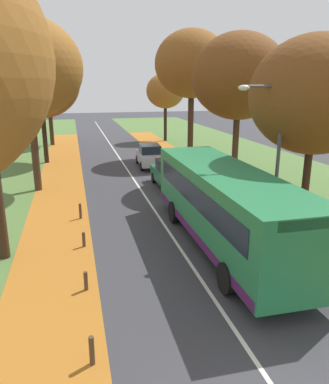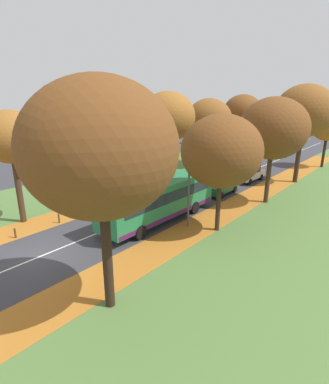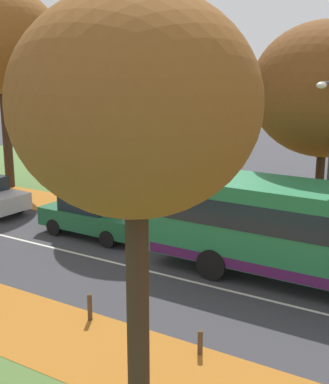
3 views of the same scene
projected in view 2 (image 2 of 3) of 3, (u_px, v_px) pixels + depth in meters
name	position (u px, v px, depth m)	size (l,w,h in m)	color
ground_plane	(37.00, 258.00, 17.35)	(160.00, 160.00, 0.00)	#38383D
grass_verge_left	(154.00, 171.00, 37.51)	(12.00, 90.00, 0.01)	#517538
leaf_litter_left	(147.00, 189.00, 30.32)	(2.80, 60.00, 0.00)	#B26B23
grass_verge_right	(309.00, 204.00, 26.09)	(12.00, 90.00, 0.01)	#517538
leaf_litter_right	(228.00, 210.00, 24.61)	(2.80, 60.00, 0.00)	#B26B23
road_centre_line	(218.00, 184.00, 31.80)	(0.12, 80.00, 0.01)	silver
tree_left_nearest	(11.00, 138.00, 20.48)	(4.04, 4.04, 8.10)	#422D1E
tree_left_near	(98.00, 133.00, 26.50)	(4.01, 4.01, 7.70)	#382619
tree_left_mid	(168.00, 117.00, 32.40)	(5.95, 5.95, 9.51)	#422D1E
tree_left_far	(209.00, 120.00, 38.51)	(5.87, 5.87, 8.74)	black
tree_left_distant	(242.00, 112.00, 44.93)	(5.77, 5.77, 9.26)	#382619
tree_right_nearest	(100.00, 149.00, 11.30)	(6.03, 6.03, 9.75)	black
tree_right_near	(221.00, 151.00, 19.28)	(5.29, 5.29, 7.93)	#382619
tree_right_mid	(273.00, 129.00, 24.55)	(5.65, 5.65, 8.95)	#422D1E
tree_right_far	(304.00, 111.00, 30.50)	(5.91, 5.91, 10.18)	#382619
tree_right_distant	(328.00, 127.00, 38.12)	(4.03, 4.03, 7.10)	black
bollard_second	(15.00, 233.00, 19.68)	(0.12, 0.12, 0.67)	#4C3823
bollard_third	(59.00, 218.00, 22.01)	(0.12, 0.12, 0.71)	#4C3823
bollard_fourth	(95.00, 207.00, 24.34)	(0.12, 0.12, 0.60)	#4C3823
bollard_fifth	(124.00, 198.00, 26.63)	(0.12, 0.12, 0.59)	#4C3823
bollard_sixth	(149.00, 189.00, 28.95)	(0.12, 0.12, 0.73)	#4C3823
streetlamp_right	(185.00, 175.00, 20.62)	(1.89, 0.28, 6.00)	#47474C
bus	(159.00, 199.00, 22.15)	(2.70, 10.41, 2.98)	#237A47
car_green_lead	(221.00, 185.00, 28.57)	(1.81, 4.21, 1.62)	#1E6038
car_silver_following	(249.00, 174.00, 33.01)	(1.94, 4.28, 1.62)	#B7BABF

